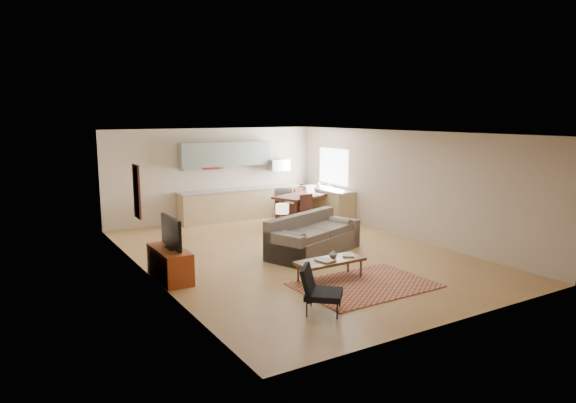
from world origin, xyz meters
TOP-DOWN VIEW (x-y plane):
  - room at (0.00, 0.00)m, footprint 9.00×9.00m
  - kitchen_counter_back at (0.90, 4.18)m, footprint 4.26×0.64m
  - kitchen_counter_right at (2.93, 3.00)m, footprint 0.64×2.26m
  - kitchen_range at (2.00, 4.18)m, footprint 0.62×0.62m
  - kitchen_microwave at (2.00, 4.20)m, footprint 0.62×0.40m
  - upper_cabinets at (0.30, 4.33)m, footprint 2.80×0.34m
  - window_right at (3.23, 3.00)m, footprint 0.02×1.40m
  - wall_art_left at (-3.21, 0.90)m, footprint 0.06×0.42m
  - triptych at (-0.10, 4.47)m, footprint 1.70×0.04m
  - rug at (-0.05, -2.50)m, footprint 2.47×1.73m
  - sofa at (0.38, -0.20)m, footprint 2.71×1.90m
  - coffee_table at (-0.42, -1.92)m, footprint 1.36×0.57m
  - book_a at (-0.68, -1.98)m, footprint 0.38×0.43m
  - book_b at (-0.04, -1.80)m, footprint 0.50×0.50m
  - vase at (-0.31, -1.86)m, footprint 0.16×0.16m
  - armchair at (-1.44, -3.17)m, footprint 0.93×0.93m
  - tv_credenza at (-2.98, -0.30)m, footprint 0.50×1.30m
  - tv at (-2.93, -0.30)m, footprint 0.10×1.00m
  - console_table at (-0.13, 0.34)m, footprint 0.57×0.42m
  - table_lamp at (-0.13, 0.34)m, footprint 0.37×0.37m
  - dining_table at (1.91, 2.70)m, footprint 1.85×1.44m
  - dining_chair_near at (1.69, 1.86)m, footprint 0.54×0.56m
  - dining_chair_far at (2.13, 3.53)m, footprint 0.59×0.60m
  - laptop at (2.24, 2.59)m, footprint 0.41×0.35m
  - soap_bottle at (2.83, 3.18)m, footprint 0.09×0.09m

SIDE VIEW (x-z plane):
  - rug at x=-0.05m, z-range 0.00..0.02m
  - coffee_table at x=-0.42m, z-range 0.00..0.41m
  - tv_credenza at x=-2.98m, z-range 0.00..0.60m
  - console_table at x=-0.13m, z-range 0.00..0.62m
  - armchair at x=-1.44m, z-range 0.00..0.75m
  - dining_table at x=1.91m, z-range 0.00..0.83m
  - book_b at x=-0.04m, z-range 0.40..0.43m
  - book_a at x=-0.68m, z-range 0.40..0.43m
  - sofa at x=0.38m, z-range 0.00..0.87m
  - kitchen_range at x=2.00m, z-range 0.00..0.90m
  - kitchen_counter_back at x=0.90m, z-range 0.00..0.92m
  - kitchen_counter_right at x=2.93m, z-range 0.00..0.92m
  - dining_chair_far at x=2.13m, z-range 0.00..0.93m
  - dining_chair_near at x=1.69m, z-range 0.00..0.96m
  - vase at x=-0.31m, z-range 0.40..0.57m
  - table_lamp at x=-0.13m, z-range 0.62..1.11m
  - tv at x=-2.93m, z-range 0.60..1.20m
  - laptop at x=2.24m, z-range 0.83..1.09m
  - soap_bottle at x=2.83m, z-range 0.92..1.11m
  - room at x=0.00m, z-range -3.15..5.85m
  - kitchen_microwave at x=2.00m, z-range 1.38..1.73m
  - window_right at x=3.23m, z-range 1.02..2.08m
  - wall_art_left at x=-3.21m, z-range 1.00..2.10m
  - triptych at x=-0.10m, z-range 1.50..2.00m
  - upper_cabinets at x=0.30m, z-range 1.60..2.30m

